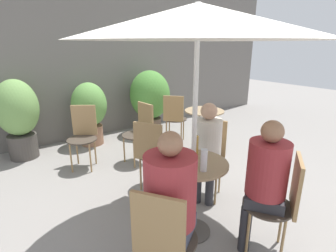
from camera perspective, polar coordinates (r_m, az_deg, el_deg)
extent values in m
plane|color=gray|center=(2.95, 6.52, -20.22)|extent=(20.00, 20.00, 0.00)
cube|color=slate|center=(5.29, -18.46, 13.42)|extent=(10.00, 0.06, 3.00)
cylinder|color=#514C47|center=(2.84, 5.06, -21.67)|extent=(0.38, 0.38, 0.01)
cylinder|color=#514C47|center=(2.63, 5.29, -15.44)|extent=(0.06, 0.06, 0.72)
cylinder|color=#997F5B|center=(2.45, 5.53, -8.13)|extent=(0.65, 0.65, 0.02)
cylinder|color=#514C47|center=(4.57, 7.54, -5.75)|extent=(0.38, 0.38, 0.01)
cylinder|color=#514C47|center=(4.43, 7.73, -1.37)|extent=(0.06, 0.06, 0.72)
cylinder|color=#997F5B|center=(4.33, 7.93, 3.27)|extent=(0.64, 0.64, 0.02)
cylinder|color=#42382D|center=(2.06, 0.03, -23.35)|extent=(0.43, 0.43, 0.02)
cylinder|color=#9E7A4C|center=(2.35, -2.20, -24.77)|extent=(0.02, 0.02, 0.45)
cube|color=#9E7A4C|center=(1.77, -2.26, -21.27)|extent=(0.23, 0.32, 0.46)
cylinder|color=#42382D|center=(2.53, 20.93, -15.88)|extent=(0.43, 0.43, 0.02)
cylinder|color=#9E7A4C|center=(2.57, 23.66, -22.19)|extent=(0.02, 0.02, 0.45)
cylinder|color=#9E7A4C|center=(2.79, 23.38, -18.62)|extent=(0.02, 0.02, 0.45)
cylinder|color=#9E7A4C|center=(2.55, 16.98, -21.63)|extent=(0.02, 0.02, 0.45)
cylinder|color=#9E7A4C|center=(2.77, 17.38, -18.09)|extent=(0.02, 0.02, 0.45)
cube|color=#9E7A4C|center=(2.43, 26.16, -11.46)|extent=(0.32, 0.23, 0.46)
cylinder|color=#42382D|center=(3.17, 8.53, -7.81)|extent=(0.43, 0.43, 0.02)
cylinder|color=#9E7A4C|center=(3.38, 11.19, -10.71)|extent=(0.02, 0.02, 0.45)
cylinder|color=#9E7A4C|center=(3.42, 6.52, -10.08)|extent=(0.02, 0.02, 0.45)
cylinder|color=#9E7A4C|center=(3.14, 10.34, -13.02)|extent=(0.02, 0.02, 0.45)
cylinder|color=#9E7A4C|center=(3.18, 5.30, -12.29)|extent=(0.02, 0.02, 0.45)
cube|color=#9E7A4C|center=(3.25, 9.42, -2.58)|extent=(0.23, 0.32, 0.46)
cylinder|color=#42382D|center=(3.34, -2.87, -6.26)|extent=(0.43, 0.43, 0.02)
cylinder|color=#9E7A4C|center=(3.38, -5.98, -10.38)|extent=(0.02, 0.02, 0.45)
cylinder|color=#9E7A4C|center=(3.28, -1.57, -11.27)|extent=(0.02, 0.02, 0.45)
cylinder|color=#9E7A4C|center=(3.61, -3.93, -8.48)|extent=(0.02, 0.02, 0.45)
cylinder|color=#9E7A4C|center=(3.51, 0.24, -9.24)|extent=(0.02, 0.02, 0.45)
cube|color=#9E7A4C|center=(3.09, -4.41, -3.50)|extent=(0.22, 0.32, 0.46)
cylinder|color=#42382D|center=(4.04, -18.22, -2.83)|extent=(0.43, 0.43, 0.02)
cylinder|color=#9E7A4C|center=(4.21, -15.57, -5.16)|extent=(0.02, 0.02, 0.45)
cylinder|color=#9E7A4C|center=(4.29, -19.18, -5.08)|extent=(0.02, 0.02, 0.45)
cylinder|color=#9E7A4C|center=(3.97, -16.54, -6.70)|extent=(0.02, 0.02, 0.45)
cylinder|color=#9E7A4C|center=(4.05, -20.36, -6.58)|extent=(0.02, 0.02, 0.45)
cube|color=#9E7A4C|center=(4.14, -17.79, 1.22)|extent=(0.32, 0.23, 0.46)
cylinder|color=#42382D|center=(4.89, 1.58, 1.55)|extent=(0.43, 0.43, 0.02)
cylinder|color=#9E7A4C|center=(4.85, -0.35, -1.44)|extent=(0.02, 0.02, 0.45)
cylinder|color=#9E7A4C|center=(4.80, 2.89, -1.66)|extent=(0.02, 0.02, 0.45)
cylinder|color=#9E7A4C|center=(5.11, 0.30, -0.45)|extent=(0.02, 0.02, 0.45)
cylinder|color=#9E7A4C|center=(5.06, 3.38, -0.65)|extent=(0.02, 0.02, 0.45)
cube|color=#9E7A4C|center=(4.64, 1.18, 3.77)|extent=(0.27, 0.29, 0.46)
cylinder|color=#42382D|center=(4.06, -6.99, -1.98)|extent=(0.43, 0.43, 0.02)
cylinder|color=#9E7A4C|center=(4.11, -4.16, -5.10)|extent=(0.02, 0.02, 0.45)
cylinder|color=#9E7A4C|center=(4.32, -6.41, -4.02)|extent=(0.02, 0.02, 0.45)
cylinder|color=#9E7A4C|center=(3.96, -7.37, -6.10)|extent=(0.02, 0.02, 0.45)
cylinder|color=#9E7A4C|center=(4.18, -9.53, -4.92)|extent=(0.02, 0.02, 0.45)
cube|color=#9E7A4C|center=(4.09, -4.90, 1.80)|extent=(0.07, 0.36, 0.46)
cylinder|color=#42475B|center=(2.32, 3.82, -25.42)|extent=(0.11, 0.11, 0.44)
cylinder|color=#42475B|center=(2.36, -0.42, -24.53)|extent=(0.11, 0.11, 0.44)
cube|color=#42475B|center=(2.05, 0.44, -21.28)|extent=(0.47, 0.46, 0.11)
cylinder|color=#9E2D33|center=(1.87, 0.47, -13.76)|extent=(0.37, 0.37, 0.52)
sphere|color=#9E7051|center=(1.71, 0.50, -3.89)|extent=(0.17, 0.17, 0.17)
cylinder|color=#2D2D33|center=(2.72, 16.68, -18.80)|extent=(0.10, 0.10, 0.44)
cylinder|color=#2D2D33|center=(2.60, 16.42, -20.74)|extent=(0.10, 0.10, 0.44)
cube|color=#2D2D33|center=(2.50, 20.15, -14.63)|extent=(0.42, 0.43, 0.10)
cylinder|color=#9E2D33|center=(2.36, 20.88, -8.68)|extent=(0.34, 0.34, 0.47)
sphere|color=#9E7051|center=(2.25, 21.78, -1.11)|extent=(0.18, 0.18, 0.18)
cylinder|color=#2D2D33|center=(3.15, 6.43, -12.67)|extent=(0.09, 0.09, 0.44)
cylinder|color=#2D2D33|center=(3.13, 9.02, -13.04)|extent=(0.09, 0.09, 0.44)
cube|color=#2D2D33|center=(3.11, 8.42, -7.16)|extent=(0.40, 0.39, 0.09)
cylinder|color=beige|center=(3.01, 8.65, -2.56)|extent=(0.32, 0.32, 0.44)
sphere|color=tan|center=(2.92, 8.92, 3.19)|extent=(0.19, 0.19, 0.19)
cylinder|color=#B28433|center=(2.39, 1.36, -6.15)|extent=(0.07, 0.07, 0.17)
cylinder|color=silver|center=(2.26, 7.81, -7.40)|extent=(0.06, 0.06, 0.20)
cylinder|color=#B28433|center=(2.56, 5.91, -4.25)|extent=(0.07, 0.07, 0.20)
cylinder|color=#47423D|center=(4.91, -28.94, -3.83)|extent=(0.44, 0.44, 0.39)
ellipsoid|color=#709E51|center=(4.74, -30.08, 3.46)|extent=(0.65, 0.65, 0.89)
cylinder|color=#93664C|center=(5.08, -16.23, -1.82)|extent=(0.41, 0.41, 0.35)
ellipsoid|color=#609947|center=(4.93, -16.79, 4.49)|extent=(0.63, 0.63, 0.79)
cylinder|color=brown|center=(5.53, -3.82, 0.20)|extent=(0.44, 0.44, 0.31)
ellipsoid|color=#4C8938|center=(5.37, -3.96, 6.79)|extent=(0.82, 0.82, 0.98)
cylinder|color=silver|center=(2.33, 5.75, -1.32)|extent=(0.04, 0.04, 2.11)
cone|color=silver|center=(2.21, 6.52, 21.67)|extent=(2.07, 2.07, 0.28)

